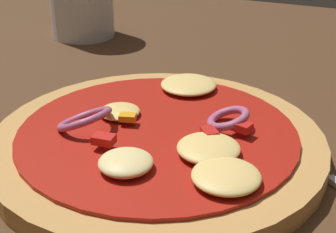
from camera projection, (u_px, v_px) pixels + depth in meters
dining_table at (99, 153)px, 0.38m from camera, size 1.48×0.98×0.03m
pizza at (159, 141)px, 0.36m from camera, size 0.24×0.24×0.04m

